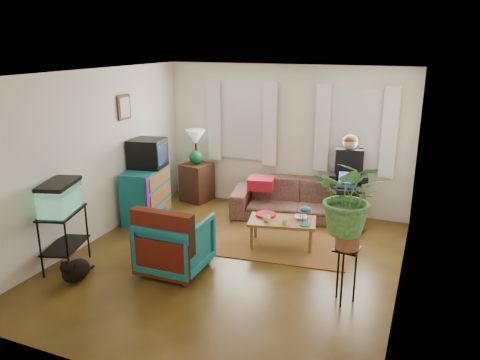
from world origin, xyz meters
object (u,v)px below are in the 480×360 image
at_px(armchair, 175,241).
at_px(plant_stand, 345,276).
at_px(sofa, 298,193).
at_px(coffee_table, 282,233).
at_px(aquarium_stand, 65,240).
at_px(dresser, 146,194).
at_px(side_table, 197,182).

xyz_separation_m(armchair, plant_stand, (2.25, 0.05, -0.07)).
height_order(sofa, coffee_table, sofa).
height_order(aquarium_stand, armchair, armchair).
bearing_deg(dresser, armchair, -56.25).
bearing_deg(side_table, aquarium_stand, -96.28).
bearing_deg(plant_stand, dresser, 158.93).
bearing_deg(coffee_table, plant_stand, -59.53).
height_order(side_table, aquarium_stand, aquarium_stand).
bearing_deg(aquarium_stand, plant_stand, -8.97).
bearing_deg(aquarium_stand, side_table, 66.24).
bearing_deg(sofa, dresser, -167.46).
xyz_separation_m(dresser, armchair, (1.42, -1.46, -0.03)).
bearing_deg(aquarium_stand, armchair, 1.97).
relative_size(sofa, coffee_table, 2.29).
height_order(sofa, dresser, dresser).
bearing_deg(side_table, armchair, -68.10).
relative_size(coffee_table, plant_stand, 1.41).
relative_size(dresser, coffee_table, 1.02).
relative_size(side_table, armchair, 0.86).
relative_size(side_table, plant_stand, 1.04).
bearing_deg(dresser, coffee_table, -13.95).
distance_m(dresser, aquarium_stand, 1.96).
relative_size(armchair, plant_stand, 1.20).
bearing_deg(side_table, sofa, -4.32).
relative_size(armchair, coffee_table, 0.85).
relative_size(dresser, aquarium_stand, 1.25).
xyz_separation_m(side_table, aquarium_stand, (-0.35, -3.18, 0.04)).
distance_m(sofa, dresser, 2.63).
xyz_separation_m(side_table, armchair, (1.08, -2.68, 0.06)).
bearing_deg(aquarium_stand, coffee_table, 18.30).
distance_m(aquarium_stand, coffee_table, 3.10).
bearing_deg(coffee_table, sofa, 81.93).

